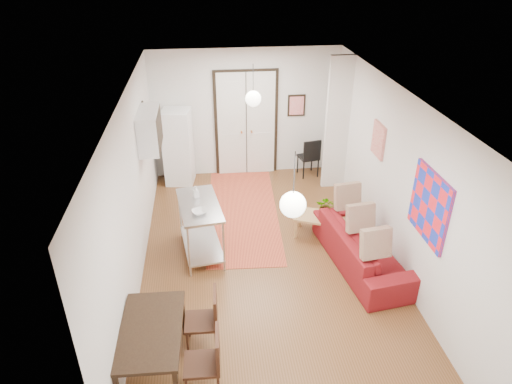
{
  "coord_description": "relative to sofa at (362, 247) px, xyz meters",
  "views": [
    {
      "loc": [
        -0.93,
        -6.34,
        4.82
      ],
      "look_at": [
        -0.16,
        0.16,
        1.25
      ],
      "focal_mm": 32.0,
      "sensor_mm": 36.0,
      "label": 1
    }
  ],
  "objects": [
    {
      "name": "floor",
      "position": [
        -1.58,
        0.32,
        -0.34
      ],
      "size": [
        7.0,
        7.0,
        0.0
      ],
      "primitive_type": "plane",
      "color": "brown",
      "rests_on": "ground"
    },
    {
      "name": "ceiling",
      "position": [
        -1.58,
        0.32,
        2.56
      ],
      "size": [
        4.2,
        7.0,
        0.02
      ],
      "primitive_type": "cube",
      "color": "silver",
      "rests_on": "wall_back"
    },
    {
      "name": "wall_back",
      "position": [
        -1.58,
        3.82,
        1.11
      ],
      "size": [
        4.2,
        0.02,
        2.9
      ],
      "primitive_type": "cube",
      "color": "silver",
      "rests_on": "floor"
    },
    {
      "name": "wall_front",
      "position": [
        -1.58,
        -3.18,
        1.11
      ],
      "size": [
        4.2,
        0.02,
        2.9
      ],
      "primitive_type": "cube",
      "color": "silver",
      "rests_on": "floor"
    },
    {
      "name": "wall_left",
      "position": [
        -3.68,
        0.32,
        1.11
      ],
      "size": [
        0.02,
        7.0,
        2.9
      ],
      "primitive_type": "cube",
      "color": "silver",
      "rests_on": "floor"
    },
    {
      "name": "wall_right",
      "position": [
        0.52,
        0.32,
        1.11
      ],
      "size": [
        0.02,
        7.0,
        2.9
      ],
      "primitive_type": "cube",
      "color": "silver",
      "rests_on": "floor"
    },
    {
      "name": "double_doors",
      "position": [
        -1.58,
        3.77,
        0.86
      ],
      "size": [
        1.44,
        0.06,
        2.5
      ],
      "primitive_type": "cube",
      "color": "silver",
      "rests_on": "wall_back"
    },
    {
      "name": "stub_partition",
      "position": [
        0.27,
        2.87,
        1.11
      ],
      "size": [
        0.5,
        0.1,
        2.9
      ],
      "primitive_type": "cube",
      "color": "silver",
      "rests_on": "floor"
    },
    {
      "name": "wall_cabinet",
      "position": [
        -3.5,
        1.82,
        1.56
      ],
      "size": [
        0.35,
        1.0,
        0.7
      ],
      "primitive_type": "cube",
      "color": "silver",
      "rests_on": "wall_left"
    },
    {
      "name": "painting_popart",
      "position": [
        0.49,
        -0.93,
        1.31
      ],
      "size": [
        0.05,
        1.0,
        1.0
      ],
      "primitive_type": "cube",
      "color": "red",
      "rests_on": "wall_right"
    },
    {
      "name": "painting_abstract",
      "position": [
        0.49,
        1.12,
        1.46
      ],
      "size": [
        0.05,
        0.5,
        0.6
      ],
      "primitive_type": "cube",
      "color": "beige",
      "rests_on": "wall_right"
    },
    {
      "name": "poster_back",
      "position": [
        -0.43,
        3.79,
        1.26
      ],
      "size": [
        0.4,
        0.03,
        0.5
      ],
      "primitive_type": "cube",
      "color": "red",
      "rests_on": "wall_back"
    },
    {
      "name": "print_left",
      "position": [
        -3.65,
        2.32,
        1.61
      ],
      "size": [
        0.03,
        0.44,
        0.54
      ],
      "primitive_type": "cube",
      "color": "#935C3D",
      "rests_on": "wall_left"
    },
    {
      "name": "pendant_back",
      "position": [
        -1.58,
        2.32,
        1.92
      ],
      "size": [
        0.3,
        0.3,
        0.8
      ],
      "color": "white",
      "rests_on": "ceiling"
    },
    {
      "name": "pendant_front",
      "position": [
        -1.58,
        -1.68,
        1.92
      ],
      "size": [
        0.3,
        0.3,
        0.8
      ],
      "color": "white",
      "rests_on": "ceiling"
    },
    {
      "name": "kilim_rug",
      "position": [
        -1.85,
        1.92,
        -0.33
      ],
      "size": [
        1.58,
        3.74,
        0.01
      ],
      "primitive_type": "cube",
      "rotation": [
        0.0,
        0.0,
        -0.06
      ],
      "color": "#C75231",
      "rests_on": "floor"
    },
    {
      "name": "sofa",
      "position": [
        0.0,
        0.0,
        0.0
      ],
      "size": [
        1.21,
        2.4,
        0.67
      ],
      "primitive_type": "imported",
      "rotation": [
        0.0,
        0.0,
        1.71
      ],
      "color": "maroon",
      "rests_on": "floor"
    },
    {
      "name": "coffee_table",
      "position": [
        -0.5,
        0.94,
        0.02
      ],
      "size": [
        1.05,
        0.83,
        0.41
      ],
      "rotation": [
        0.0,
        0.0,
        -0.4
      ],
      "color": "#A98B50",
      "rests_on": "floor"
    },
    {
      "name": "potted_plant",
      "position": [
        -0.4,
        0.94,
        0.27
      ],
      "size": [
        0.45,
        0.43,
        0.4
      ],
      "primitive_type": "imported",
      "rotation": [
        0.0,
        0.0,
        -0.4
      ],
      "color": "#355A28",
      "rests_on": "coffee_table"
    },
    {
      "name": "kitchen_counter",
      "position": [
        -2.69,
        0.64,
        0.32
      ],
      "size": [
        0.82,
        1.37,
        0.99
      ],
      "rotation": [
        0.0,
        0.0,
        0.14
      ],
      "color": "silver",
      "rests_on": "floor"
    },
    {
      "name": "bowl",
      "position": [
        -2.69,
        0.34,
        0.69
      ],
      "size": [
        0.31,
        0.31,
        0.06
      ],
      "primitive_type": "imported",
      "rotation": [
        0.0,
        0.0,
        0.39
      ],
      "color": "silver",
      "rests_on": "kitchen_counter"
    },
    {
      "name": "soap_bottle",
      "position": [
        -2.74,
        0.89,
        0.76
      ],
      "size": [
        0.12,
        0.12,
        0.21
      ],
      "primitive_type": "imported",
      "rotation": [
        0.0,
        0.0,
        0.39
      ],
      "color": "#5083AD",
      "rests_on": "kitchen_counter"
    },
    {
      "name": "fridge",
      "position": [
        -3.13,
        3.47,
        0.51
      ],
      "size": [
        0.68,
        0.68,
        1.7
      ],
      "primitive_type": "cube",
      "rotation": [
        0.0,
        0.0,
        -0.14
      ],
      "color": "white",
      "rests_on": "floor"
    },
    {
      "name": "dining_table",
      "position": [
        -3.31,
        -1.85,
        0.31
      ],
      "size": [
        0.8,
        1.34,
        0.73
      ],
      "rotation": [
        0.0,
        0.0,
        -0.04
      ],
      "color": "black",
      "rests_on": "floor"
    },
    {
      "name": "dining_chair_near",
      "position": [
        -2.71,
        -1.41,
        0.18
      ],
      "size": [
        0.45,
        0.62,
        0.9
      ],
      "rotation": [
        0.0,
        0.0,
        -1.61
      ],
      "color": "#361911",
      "rests_on": "floor"
    },
    {
      "name": "dining_chair_far",
      "position": [
        -2.71,
        -2.11,
        0.18
      ],
      "size": [
        0.45,
        0.62,
        0.9
      ],
      "rotation": [
        0.0,
        0.0,
        -1.61
      ],
      "color": "#361911",
      "rests_on": "floor"
    },
    {
      "name": "black_side_chair",
      "position": [
        -0.17,
        3.56,
        0.21
      ],
      "size": [
        0.5,
        0.5,
        0.93
      ],
      "rotation": [
        0.0,
        0.0,
        3.33
      ],
      "color": "black",
      "rests_on": "floor"
    }
  ]
}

